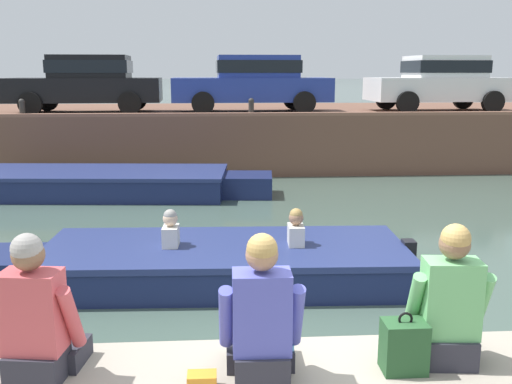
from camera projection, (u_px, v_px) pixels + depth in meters
ground_plane at (262, 235)px, 9.56m from camera, size 400.00×400.00×0.00m
far_quay_wall at (242, 134)px, 17.53m from camera, size 60.00×6.00×1.58m
far_wall_coping at (246, 114)px, 14.55m from camera, size 60.00×0.24×0.08m
boat_moored_west_navy at (115, 183)px, 12.63m from camera, size 6.58×2.39×0.55m
motorboat_passing at (209, 263)px, 7.43m from camera, size 5.74×1.94×0.97m
car_left_inner_black at (88, 81)px, 15.51m from camera, size 4.13×2.10×1.54m
car_centre_blue at (253, 81)px, 15.80m from camera, size 4.38×2.11×1.54m
car_right_inner_white at (440, 81)px, 16.13m from camera, size 3.92×2.07×1.54m
mooring_bollard_west at (22, 107)px, 14.28m from camera, size 0.15×0.15×0.45m
mooring_bollard_mid at (251, 106)px, 14.65m from camera, size 0.15×0.15×0.45m
person_seated_left at (37, 322)px, 3.57m from camera, size 0.56×0.57×0.96m
person_seated_right at (261, 322)px, 3.57m from camera, size 0.53×0.52×0.96m
person_seated_middle at (448, 308)px, 3.78m from camera, size 0.55×0.55×0.96m
bottle_drink at (289, 356)px, 3.71m from camera, size 0.06×0.06×0.20m
backpack_on_ledge at (403, 346)px, 3.69m from camera, size 0.28×0.24×0.41m
snack_bag at (202, 381)px, 3.50m from camera, size 0.18×0.12×0.10m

